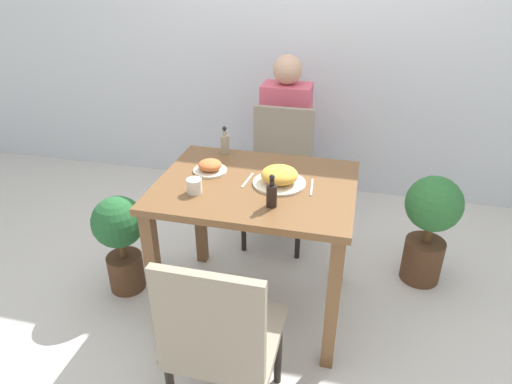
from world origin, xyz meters
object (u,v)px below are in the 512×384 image
Objects in this scene: side_plate at (210,167)px; sauce_bottle at (225,143)px; drink_cup at (194,186)px; person_figure at (285,138)px; chair_far at (279,169)px; potted_plant_left at (120,236)px; potted_plant_right at (430,222)px; condiment_bottle at (272,194)px; chair_near at (220,337)px; food_plate at (279,177)px.

sauce_bottle is at bearing 89.06° from side_plate.
drink_cup is 0.06× the size of person_figure.
drink_cup is 0.45× the size of sauce_bottle.
sauce_bottle is 0.13× the size of person_figure.
chair_far is 1.47× the size of potted_plant_left.
side_plate is at bearing -161.42° from potted_plant_right.
person_figure is (0.73, 1.16, 0.22)m from potted_plant_left.
person_figure is (-0.03, 0.37, 0.08)m from chair_far.
chair_far is 0.76× the size of person_figure.
sauce_bottle is at bearing 125.82° from condiment_bottle.
sauce_bottle is 0.87m from person_figure.
drink_cup is 0.45× the size of condiment_bottle.
chair_far is 5.64× the size of condiment_bottle.
sauce_bottle is at bearing 89.71° from drink_cup.
side_plate is 0.15× the size of person_figure.
side_plate is at bearing 144.59° from condiment_bottle.
chair_far is 1.30× the size of potted_plant_right.
drink_cup is (-0.30, 0.58, 0.31)m from chair_near.
person_figure is at bearing 78.85° from side_plate.
sauce_bottle reaches higher than chair_far.
potted_plant_left is 0.88× the size of potted_plant_right.
sauce_bottle is 0.26× the size of potted_plant_left.
chair_near is 1.47× the size of potted_plant_left.
chair_far is 5.12× the size of side_plate.
potted_plant_left is at bearing -163.66° from potted_plant_right.
chair_near is 1.50m from potted_plant_right.
chair_far is 1.10m from potted_plant_left.
food_plate is at bearing -79.53° from chair_far.
potted_plant_right is at bearing 28.05° from drink_cup.
potted_plant_left is (-0.89, -0.05, -0.46)m from food_plate.
side_plate is at bearing 90.42° from drink_cup.
food_plate reaches higher than potted_plant_right.
person_figure is at bearing 97.42° from condiment_bottle.
condiment_bottle is 0.13× the size of person_figure.
chair_far is 0.99m from potted_plant_right.
chair_near is 0.83m from food_plate.
chair_near is 5.12× the size of side_plate.
drink_cup reaches higher than potted_plant_right.
potted_plant_right is at bearing 16.34° from potted_plant_left.
person_figure reaches higher than condiment_bottle.
drink_cup is at bearing -13.91° from potted_plant_left.
food_plate is 1.65× the size of condiment_bottle.
side_plate is at bearing -101.15° from person_figure.
food_plate is (0.14, -0.74, 0.32)m from chair_far.
chair_near is 1.00× the size of chair_far.
condiment_bottle is (0.38, -0.04, 0.03)m from drink_cup.
drink_cup is at bearing -62.80° from chair_near.
chair_far is (-0.06, 1.50, 0.00)m from chair_near.
condiment_bottle reaches higher than chair_far.
sauce_bottle is 0.23× the size of potted_plant_right.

